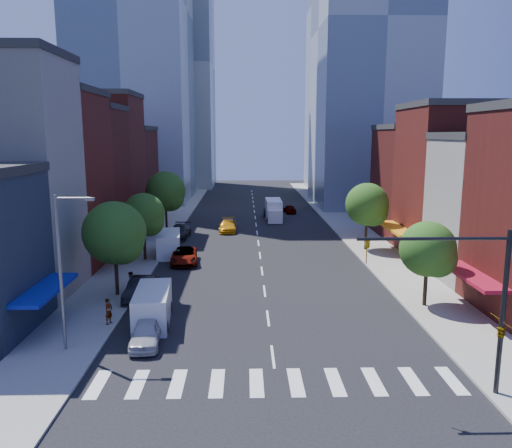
{
  "coord_description": "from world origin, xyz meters",
  "views": [
    {
      "loc": [
        -1.56,
        -26.43,
        12.41
      ],
      "look_at": [
        -0.63,
        14.73,
        5.0
      ],
      "focal_mm": 35.0,
      "sensor_mm": 36.0,
      "label": 1
    }
  ],
  "objects": [
    {
      "name": "bldg_right_2",
      "position": [
        21.0,
        24.0,
        7.5
      ],
      "size": [
        12.0,
        10.0,
        15.0
      ],
      "primitive_type": "cube",
      "color": "#5D1B16",
      "rests_on": "ground"
    },
    {
      "name": "streetlight",
      "position": [
        -11.81,
        1.0,
        5.28
      ],
      "size": [
        2.25,
        0.25,
        9.0
      ],
      "color": "slate",
      "rests_on": "sidewalk_left"
    },
    {
      "name": "traffic_signal",
      "position": [
        9.94,
        -4.5,
        4.16
      ],
      "size": [
        7.24,
        2.24,
        8.0
      ],
      "color": "black",
      "rests_on": "sidewalk_right"
    },
    {
      "name": "taxi",
      "position": [
        -3.76,
        37.1,
        0.77
      ],
      "size": [
        2.18,
        5.29,
        1.53
      ],
      "primitive_type": "imported",
      "rotation": [
        0.0,
        0.0,
        -0.01
      ],
      "color": "orange",
      "rests_on": "ground"
    },
    {
      "name": "bldg_left_5",
      "position": [
        -21.0,
        47.0,
        6.5
      ],
      "size": [
        12.0,
        10.0,
        13.0
      ],
      "primitive_type": "cube",
      "color": "#501514",
      "rests_on": "ground"
    },
    {
      "name": "tower_ne",
      "position": [
        20.0,
        62.0,
        30.0
      ],
      "size": [
        18.0,
        20.0,
        60.0
      ],
      "primitive_type": "cube",
      "color": "#9EA5AD",
      "rests_on": "ground"
    },
    {
      "name": "tower_far_e",
      "position": [
        24.0,
        85.0,
        40.0
      ],
      "size": [
        22.0,
        22.0,
        80.0
      ],
      "primitive_type": "cube",
      "color": "#8C99A8",
      "rests_on": "ground"
    },
    {
      "name": "traffic_car_oncoming",
      "position": [
        2.08,
        49.84,
        0.65
      ],
      "size": [
        1.64,
        4.05,
        1.31
      ],
      "primitive_type": "imported",
      "rotation": [
        0.0,
        0.0,
        3.08
      ],
      "color": "black",
      "rests_on": "ground"
    },
    {
      "name": "cargo_van_far",
      "position": [
        -9.48,
        24.29,
        1.21
      ],
      "size": [
        2.95,
        5.95,
        2.44
      ],
      "rotation": [
        0.0,
        0.0,
        0.12
      ],
      "color": "white",
      "rests_on": "ground"
    },
    {
      "name": "sidewalk_left",
      "position": [
        -12.5,
        40.0,
        0.07
      ],
      "size": [
        5.0,
        120.0,
        0.15
      ],
      "primitive_type": "cube",
      "color": "gray",
      "rests_on": "ground"
    },
    {
      "name": "tower_far_w",
      "position": [
        -18.0,
        95.0,
        28.0
      ],
      "size": [
        18.0,
        18.0,
        56.0
      ],
      "primitive_type": "cube",
      "color": "#9EA5AD",
      "rests_on": "ground"
    },
    {
      "name": "tree_right_far",
      "position": [
        11.65,
        25.92,
        4.86
      ],
      "size": [
        4.6,
        4.6,
        7.2
      ],
      "color": "black",
      "rests_on": "sidewalk_right"
    },
    {
      "name": "tree_left_mid",
      "position": [
        -11.35,
        21.92,
        4.53
      ],
      "size": [
        4.2,
        4.2,
        6.65
      ],
      "color": "black",
      "rests_on": "sidewalk_left"
    },
    {
      "name": "ground",
      "position": [
        0.0,
        0.0,
        0.0
      ],
      "size": [
        220.0,
        220.0,
        0.0
      ],
      "primitive_type": "plane",
      "color": "black",
      "rests_on": "ground"
    },
    {
      "name": "tower_nw",
      "position": [
        -22.0,
        70.0,
        35.0
      ],
      "size": [
        20.0,
        22.0,
        70.0
      ],
      "primitive_type": "cube",
      "color": "#8C99A8",
      "rests_on": "ground"
    },
    {
      "name": "bldg_right_1",
      "position": [
        21.0,
        15.0,
        6.0
      ],
      "size": [
        12.0,
        8.0,
        12.0
      ],
      "primitive_type": "cube",
      "color": "beige",
      "rests_on": "ground"
    },
    {
      "name": "parked_car_second",
      "position": [
        -9.5,
        10.3,
        0.82
      ],
      "size": [
        2.03,
        5.05,
        1.63
      ],
      "primitive_type": "imported",
      "rotation": [
        0.0,
        0.0,
        -0.06
      ],
      "color": "black",
      "rests_on": "ground"
    },
    {
      "name": "bldg_left_3",
      "position": [
        -21.0,
        29.0,
        7.5
      ],
      "size": [
        12.0,
        8.0,
        15.0
      ],
      "primitive_type": "cube",
      "color": "#501514",
      "rests_on": "ground"
    },
    {
      "name": "bldg_left_4",
      "position": [
        -21.0,
        37.5,
        8.5
      ],
      "size": [
        12.0,
        9.0,
        17.0
      ],
      "primitive_type": "cube",
      "color": "#5D1B16",
      "rests_on": "ground"
    },
    {
      "name": "parked_car_rear",
      "position": [
        -9.5,
        33.04,
        0.8
      ],
      "size": [
        2.59,
        5.67,
        1.61
      ],
      "primitive_type": "imported",
      "rotation": [
        0.0,
        0.0,
        -0.06
      ],
      "color": "black",
      "rests_on": "ground"
    },
    {
      "name": "bldg_left_2",
      "position": [
        -21.0,
        20.5,
        8.0
      ],
      "size": [
        12.0,
        9.0,
        16.0
      ],
      "primitive_type": "cube",
      "color": "#5D1B16",
      "rests_on": "ground"
    },
    {
      "name": "bldg_right_3",
      "position": [
        21.0,
        34.0,
        6.5
      ],
      "size": [
        12.0,
        10.0,
        13.0
      ],
      "primitive_type": "cube",
      "color": "#501514",
      "rests_on": "ground"
    },
    {
      "name": "crosswalk",
      "position": [
        0.0,
        -3.0,
        0.01
      ],
      "size": [
        19.0,
        3.0,
        0.01
      ],
      "primitive_type": "cube",
      "color": "silver",
      "rests_on": "ground"
    },
    {
      "name": "tree_right_near",
      "position": [
        11.65,
        7.92,
        4.19
      ],
      "size": [
        4.0,
        4.0,
        6.2
      ],
      "color": "black",
      "rests_on": "sidewalk_right"
    },
    {
      "name": "cargo_van_near",
      "position": [
        -7.71,
        5.22,
        1.15
      ],
      "size": [
        2.61,
        5.61,
        2.32
      ],
      "rotation": [
        0.0,
        0.0,
        0.08
      ],
      "color": "silver",
      "rests_on": "ground"
    },
    {
      "name": "parked_car_front",
      "position": [
        -7.5,
        1.84,
        0.72
      ],
      "size": [
        1.99,
        4.34,
        1.44
      ],
      "primitive_type": "imported",
      "rotation": [
        0.0,
        0.0,
        0.07
      ],
      "color": "silver",
      "rests_on": "ground"
    },
    {
      "name": "box_truck",
      "position": [
        2.68,
        45.79,
        1.4
      ],
      "size": [
        2.34,
        7.35,
        2.95
      ],
      "rotation": [
        0.0,
        0.0,
        0.01
      ],
      "color": "white",
      "rests_on": "ground"
    },
    {
      "name": "traffic_car_far",
      "position": [
        5.61,
        52.24,
        0.66
      ],
      "size": [
        2.0,
        4.03,
        1.32
      ],
      "primitive_type": "imported",
      "rotation": [
        0.0,
        0.0,
        3.26
      ],
      "color": "#999999",
      "rests_on": "ground"
    },
    {
      "name": "tree_left_far",
      "position": [
        -11.35,
        35.92,
        5.2
      ],
      "size": [
        5.0,
        5.0,
        7.75
      ],
      "color": "black",
      "rests_on": "sidewalk_left"
    },
    {
      "name": "parked_car_third",
      "position": [
        -7.5,
        21.0,
        0.75
      ],
      "size": [
        3.03,
        5.65,
        1.51
      ],
      "primitive_type": "imported",
      "rotation": [
        0.0,
        0.0,
        0.1
      ],
      "color": "#999999",
      "rests_on": "ground"
    },
    {
      "name": "pedestrian_near",
      "position": [
        -10.5,
        4.85,
        1.01
      ],
      "size": [
        0.63,
        0.74,
        1.71
      ],
      "primitive_type": "imported",
      "rotation": [
        0.0,
        0.0,
        1.14
      ],
      "color": "#999999",
      "rests_on": "sidewalk_left"
    },
    {
      "name": "pedestrian_far",
      "position": [
        -10.5,
        11.23,
        1.02
      ],
      "size": [
        0.88,
        1.01,
        1.74
      ],
      "primitive_type": "imported",
      "rotation": [
        0.0,
        0.0,
        -1.87
      ],
      "color": "#999999",
      "rests_on": "sidewalk_left"
    },
    {
      "name": "tree_left_near",
      "position": [
        -11.35,
        10.92,
        4.87
      ],
      "size": [
        4.8,
        4.8,
        7.3
      ],
      "color": "black",
      "rests_on": "sidewalk_left"
    },
    {
      "name": "sidewalk_right",
      "position": [
        12.5,
        40.0,
        0.07
      ],
      "size": [
        5.0,
        120.0,
        0.15
      ],
      "primitive_type": "cube",
      "color": "gray",
      "rests_on": "ground"
    }
  ]
}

